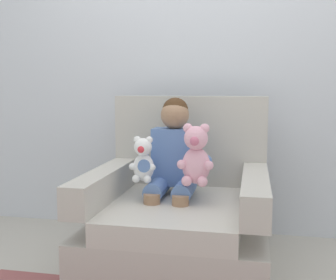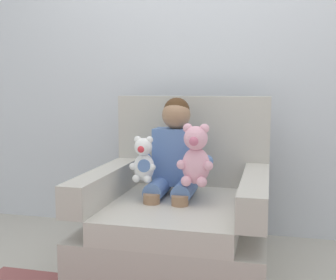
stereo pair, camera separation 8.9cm
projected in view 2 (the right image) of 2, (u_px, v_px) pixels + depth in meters
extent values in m
plane|color=#ADA89E|center=(179.00, 270.00, 2.44)|extent=(8.00, 8.00, 0.00)
cube|color=silver|center=(202.00, 53.00, 3.02)|extent=(6.00, 0.10, 2.60)
cube|color=#BCB7AD|center=(179.00, 245.00, 2.42)|extent=(0.99, 1.01, 0.30)
cube|color=beige|center=(176.00, 214.00, 2.33)|extent=(0.71, 0.87, 0.12)
cube|color=#BCB7AD|center=(193.00, 140.00, 2.77)|extent=(0.99, 0.14, 0.58)
cube|color=#BCB7AD|center=(104.00, 184.00, 2.41)|extent=(0.14, 0.87, 0.17)
cube|color=#BCB7AD|center=(255.00, 193.00, 2.21)|extent=(0.14, 0.87, 0.17)
cube|color=#597AB7|center=(176.00, 157.00, 2.52)|extent=(0.26, 0.16, 0.34)
sphere|color=#9E7556|center=(176.00, 115.00, 2.49)|extent=(0.17, 0.17, 0.17)
sphere|color=#472D19|center=(177.00, 111.00, 2.50)|extent=(0.16, 0.16, 0.16)
cylinder|color=#597AB7|center=(158.00, 188.00, 2.44)|extent=(0.11, 0.26, 0.11)
cylinder|color=#9E7556|center=(152.00, 220.00, 2.33)|extent=(0.09, 0.09, 0.30)
cylinder|color=#597AB7|center=(185.00, 190.00, 2.40)|extent=(0.11, 0.26, 0.11)
cylinder|color=#9E7556|center=(180.00, 222.00, 2.29)|extent=(0.09, 0.09, 0.30)
cylinder|color=#597AB7|center=(145.00, 162.00, 2.45)|extent=(0.13, 0.27, 0.07)
cylinder|color=#597AB7|center=(199.00, 164.00, 2.37)|extent=(0.13, 0.27, 0.07)
ellipsoid|color=#EAA8BC|center=(196.00, 166.00, 2.29)|extent=(0.16, 0.13, 0.20)
sphere|color=#EAA8BC|center=(196.00, 138.00, 2.26)|extent=(0.13, 0.13, 0.13)
sphere|color=#CC6684|center=(194.00, 141.00, 2.21)|extent=(0.05, 0.05, 0.05)
sphere|color=#EAA8BC|center=(188.00, 128.00, 2.27)|extent=(0.05, 0.05, 0.05)
sphere|color=#EAA8BC|center=(181.00, 165.00, 2.27)|extent=(0.05, 0.05, 0.05)
sphere|color=#EAA8BC|center=(186.00, 181.00, 2.26)|extent=(0.06, 0.06, 0.06)
sphere|color=#EAA8BC|center=(204.00, 129.00, 2.25)|extent=(0.05, 0.05, 0.05)
sphere|color=#EAA8BC|center=(208.00, 166.00, 2.24)|extent=(0.05, 0.05, 0.05)
sphere|color=#EAA8BC|center=(202.00, 182.00, 2.24)|extent=(0.06, 0.06, 0.06)
ellipsoid|color=white|center=(144.00, 167.00, 2.38)|extent=(0.12, 0.10, 0.16)
sphere|color=white|center=(143.00, 147.00, 2.36)|extent=(0.10, 0.10, 0.10)
sphere|color=#DB333D|center=(141.00, 149.00, 2.31)|extent=(0.04, 0.04, 0.04)
sphere|color=white|center=(138.00, 139.00, 2.36)|extent=(0.04, 0.04, 0.04)
sphere|color=white|center=(133.00, 166.00, 2.36)|extent=(0.04, 0.04, 0.04)
sphere|color=white|center=(136.00, 178.00, 2.35)|extent=(0.04, 0.04, 0.04)
sphere|color=white|center=(150.00, 140.00, 2.35)|extent=(0.04, 0.04, 0.04)
sphere|color=white|center=(152.00, 167.00, 2.34)|extent=(0.04, 0.04, 0.04)
sphere|color=white|center=(147.00, 179.00, 2.33)|extent=(0.04, 0.04, 0.04)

